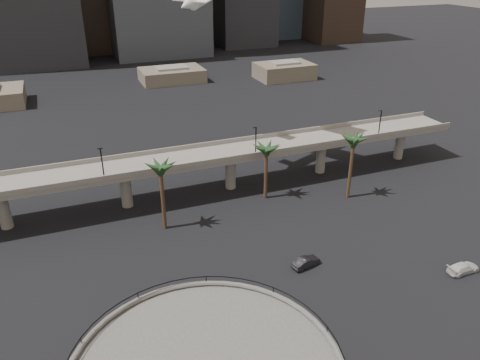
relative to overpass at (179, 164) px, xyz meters
name	(u,v)px	position (x,y,z in m)	size (l,w,h in m)	color
overpass	(179,164)	(0.00, 0.00, 0.00)	(130.00, 9.30, 14.70)	gray
palm_trees	(264,154)	(14.02, -10.35, 4.09)	(42.40, 10.40, 14.00)	#4B3120
low_buildings	(137,82)	(6.89, 87.30, -4.48)	(135.00, 27.50, 6.80)	#685B4D
car_a	(198,360)	(-9.58, -43.58, -6.58)	(1.79, 4.46, 1.52)	#AD4718
car_b	(306,262)	(12.43, -30.77, -6.52)	(1.73, 4.97, 1.64)	black
car_c	(463,268)	(34.82, -41.28, -6.54)	(2.24, 5.52, 1.60)	white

